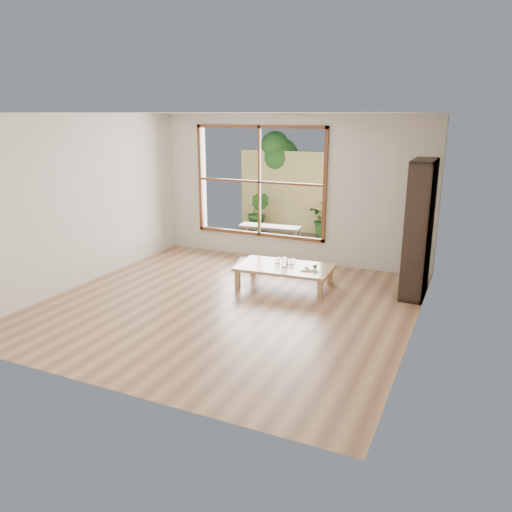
# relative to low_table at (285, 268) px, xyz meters

# --- Properties ---
(ground) EXTENTS (5.00, 5.00, 0.00)m
(ground) POSITION_rel_low_table_xyz_m (-0.43, -1.06, -0.28)
(ground) COLOR tan
(ground) RESTS_ON ground
(low_table) EXTENTS (1.50, 0.91, 0.32)m
(low_table) POSITION_rel_low_table_xyz_m (0.00, 0.00, 0.00)
(low_table) COLOR tan
(low_table) RESTS_ON ground
(floor_cushion) EXTENTS (0.67, 0.67, 0.08)m
(floor_cushion) POSITION_rel_low_table_xyz_m (-0.88, 0.73, -0.24)
(floor_cushion) COLOR beige
(floor_cushion) RESTS_ON ground
(bookshelf) EXTENTS (0.32, 0.89, 1.98)m
(bookshelf) POSITION_rel_low_table_xyz_m (1.89, 0.45, 0.71)
(bookshelf) COLOR #30211B
(bookshelf) RESTS_ON ground
(glass_tall) EXTENTS (0.08, 0.08, 0.16)m
(glass_tall) POSITION_rel_low_table_xyz_m (0.02, -0.07, 0.12)
(glass_tall) COLOR silver
(glass_tall) RESTS_ON low_table
(glass_mid) EXTENTS (0.06, 0.06, 0.09)m
(glass_mid) POSITION_rel_low_table_xyz_m (0.08, 0.13, 0.08)
(glass_mid) COLOR silver
(glass_mid) RESTS_ON low_table
(glass_short) EXTENTS (0.06, 0.06, 0.08)m
(glass_short) POSITION_rel_low_table_xyz_m (0.03, 0.12, 0.08)
(glass_short) COLOR silver
(glass_short) RESTS_ON low_table
(glass_small) EXTENTS (0.07, 0.07, 0.09)m
(glass_small) POSITION_rel_low_table_xyz_m (-0.15, 0.09, 0.08)
(glass_small) COLOR silver
(glass_small) RESTS_ON low_table
(food_tray) EXTENTS (0.31, 0.25, 0.08)m
(food_tray) POSITION_rel_low_table_xyz_m (0.43, -0.01, 0.06)
(food_tray) COLOR white
(food_tray) RESTS_ON low_table
(deck) EXTENTS (2.80, 2.00, 0.05)m
(deck) POSITION_rel_low_table_xyz_m (-1.03, 2.50, -0.28)
(deck) COLOR #342D26
(deck) RESTS_ON ground
(garden_bench) EXTENTS (1.26, 0.45, 0.39)m
(garden_bench) POSITION_rel_low_table_xyz_m (-1.16, 2.14, 0.08)
(garden_bench) COLOR #30211B
(garden_bench) RESTS_ON deck
(bamboo_fence) EXTENTS (2.80, 0.06, 1.80)m
(bamboo_fence) POSITION_rel_low_table_xyz_m (-1.03, 3.50, 0.62)
(bamboo_fence) COLOR #DDC471
(bamboo_fence) RESTS_ON ground
(shrub_right) EXTENTS (0.87, 0.81, 0.79)m
(shrub_right) POSITION_rel_low_table_xyz_m (-0.30, 3.24, 0.14)
(shrub_right) COLOR #2D5A21
(shrub_right) RESTS_ON deck
(shrub_left) EXTENTS (0.51, 0.42, 0.91)m
(shrub_left) POSITION_rel_low_table_xyz_m (-1.83, 3.06, 0.20)
(shrub_left) COLOR #2D5A21
(shrub_left) RESTS_ON deck
(garden_tree) EXTENTS (1.04, 0.85, 2.22)m
(garden_tree) POSITION_rel_low_table_xyz_m (-1.71, 3.80, 1.35)
(garden_tree) COLOR #4C3D2D
(garden_tree) RESTS_ON ground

